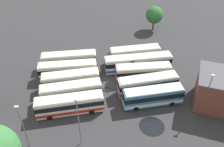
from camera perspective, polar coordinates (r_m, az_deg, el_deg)
ground_plane at (r=50.22m, az=-1.11°, el=-2.33°), size 93.94×93.94×0.00m
bus_row0_slot0 at (r=43.85m, az=-9.78°, el=-7.08°), size 12.05×5.08×3.63m
bus_row0_slot1 at (r=46.22m, az=-9.43°, el=-4.14°), size 11.45×5.10×3.63m
bus_row0_slot2 at (r=48.75m, az=-9.51°, el=-1.49°), size 11.30×4.82×3.63m
bus_row0_slot3 at (r=51.39m, az=-10.17°, el=0.83°), size 12.06×4.29×3.63m
bus_row0_slot4 at (r=54.25m, az=-9.86°, el=3.13°), size 11.91×4.34×3.63m
bus_row1_slot0 at (r=45.29m, az=9.48°, el=-5.23°), size 11.26×4.85×3.63m
bus_row1_slot1 at (r=47.67m, az=8.26°, el=-2.42°), size 11.78×5.29×3.63m
bus_row1_slot2 at (r=50.37m, az=7.24°, el=0.28°), size 11.37×4.01×3.63m
bus_row1_slot3 at (r=52.90m, az=6.02°, el=2.51°), size 14.52×5.14×3.63m
bus_row1_slot4 at (r=55.53m, az=5.35°, el=4.50°), size 11.37×4.76×3.63m
depot_building at (r=47.83m, az=23.92°, el=-3.67°), size 10.41×9.60×6.52m
lamp_post_mid_lot at (r=38.56m, az=-19.97°, el=-11.26°), size 0.56×0.28×8.83m
lamp_post_by_building at (r=36.62m, az=-7.74°, el=-10.91°), size 0.56×0.28×9.64m
lamp_post_near_entrance at (r=44.03m, az=21.17°, el=-4.29°), size 0.56×0.28×8.72m
tree_west_edge at (r=68.14m, az=9.80°, el=13.25°), size 4.58×4.58×6.63m
puddle_front_lane at (r=58.33m, az=0.16°, el=4.28°), size 2.80×2.80×0.01m
puddle_back_corner at (r=43.01m, az=9.21°, el=-11.98°), size 4.37×4.37×0.01m
puddle_between_rows at (r=58.88m, az=6.05°, el=4.40°), size 2.30×2.30×0.01m
puddle_centre_drain at (r=48.79m, az=-1.23°, el=-3.80°), size 1.83×1.83×0.01m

